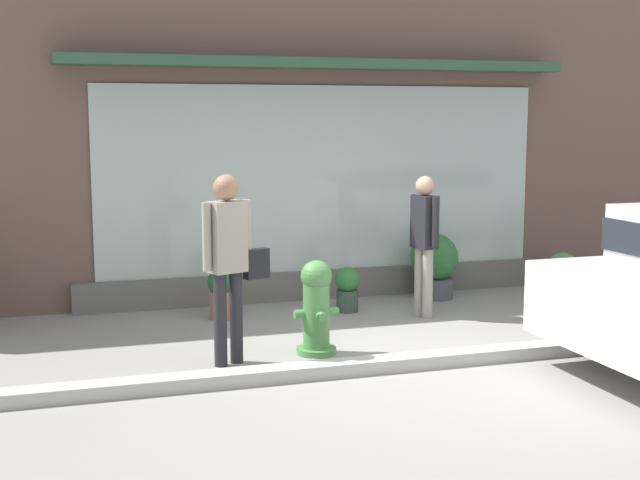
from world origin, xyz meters
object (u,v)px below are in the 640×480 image
at_px(fire_hydrant, 316,306).
at_px(potted_plant_doorstep, 221,292).
at_px(potted_plant_window_left, 347,288).
at_px(potted_plant_window_right, 563,273).
at_px(potted_plant_near_hydrant, 434,264).
at_px(pedestrian_with_handbag, 229,253).
at_px(pedestrian_passerby, 424,236).

xyz_separation_m(fire_hydrant, potted_plant_doorstep, (-0.61, 1.71, -0.16)).
distance_m(fire_hydrant, potted_plant_window_left, 1.86).
distance_m(potted_plant_doorstep, potted_plant_window_right, 4.46).
xyz_separation_m(potted_plant_window_left, potted_plant_window_right, (2.96, 0.08, -0.00)).
height_order(potted_plant_near_hydrant, potted_plant_window_right, potted_plant_near_hydrant).
relative_size(fire_hydrant, pedestrian_with_handbag, 0.52).
bearing_deg(pedestrian_with_handbag, potted_plant_window_left, 24.30).
height_order(pedestrian_passerby, potted_plant_window_right, pedestrian_passerby).
xyz_separation_m(pedestrian_with_handbag, potted_plant_window_right, (4.71, 1.80, -0.76)).
distance_m(potted_plant_window_left, potted_plant_window_right, 2.96).
distance_m(pedestrian_with_handbag, pedestrian_passerby, 2.78).
height_order(fire_hydrant, potted_plant_doorstep, fire_hydrant).
bearing_deg(fire_hydrant, pedestrian_with_handbag, -173.40).
relative_size(pedestrian_passerby, potted_plant_near_hydrant, 1.98).
relative_size(pedestrian_with_handbag, potted_plant_doorstep, 3.06).
distance_m(pedestrian_passerby, potted_plant_window_left, 1.12).
xyz_separation_m(potted_plant_doorstep, potted_plant_window_right, (4.46, -0.01, -0.03)).
relative_size(pedestrian_with_handbag, potted_plant_window_right, 3.22).
xyz_separation_m(potted_plant_near_hydrant, potted_plant_window_right, (1.66, -0.33, -0.15)).
bearing_deg(potted_plant_near_hydrant, pedestrian_passerby, -121.19).
height_order(fire_hydrant, pedestrian_with_handbag, pedestrian_with_handbag).
distance_m(pedestrian_with_handbag, potted_plant_doorstep, 1.97).
bearing_deg(pedestrian_with_handbag, potted_plant_doorstep, 61.51).
bearing_deg(potted_plant_window_left, pedestrian_passerby, -34.76).
bearing_deg(potted_plant_window_left, potted_plant_doorstep, 176.84).
distance_m(potted_plant_doorstep, potted_plant_window_left, 1.49).
relative_size(fire_hydrant, potted_plant_doorstep, 1.59).
height_order(pedestrian_passerby, potted_plant_doorstep, pedestrian_passerby).
relative_size(potted_plant_doorstep, potted_plant_window_right, 1.05).
bearing_deg(potted_plant_window_right, pedestrian_passerby, -165.09).
xyz_separation_m(fire_hydrant, potted_plant_window_right, (3.85, 1.70, -0.19)).
height_order(potted_plant_window_left, potted_plant_near_hydrant, potted_plant_near_hydrant).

